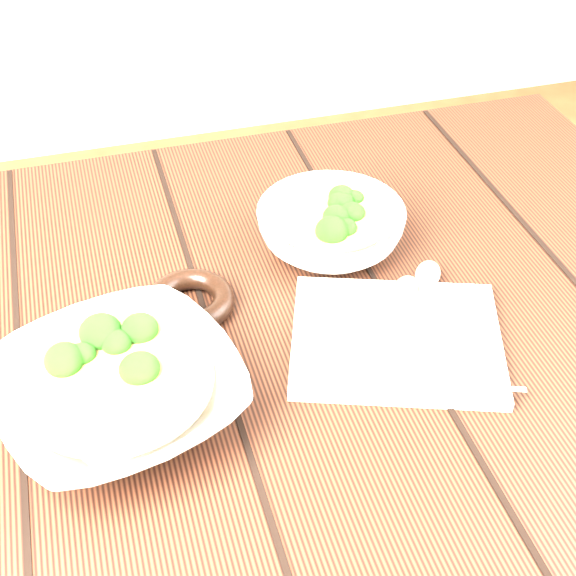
{
  "coord_description": "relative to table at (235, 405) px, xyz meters",
  "views": [
    {
      "loc": [
        -0.11,
        -0.62,
        1.34
      ],
      "look_at": [
        0.06,
        -0.01,
        0.8
      ],
      "focal_mm": 50.0,
      "sensor_mm": 36.0,
      "label": 1
    }
  ],
  "objects": [
    {
      "name": "trivet",
      "position": [
        -0.03,
        0.05,
        0.13
      ],
      "size": [
        0.1,
        0.1,
        0.02
      ],
      "primitive_type": "torus",
      "rotation": [
        0.0,
        0.0,
        0.07
      ],
      "color": "black",
      "rests_on": "table"
    },
    {
      "name": "spoon_right",
      "position": [
        0.21,
        -0.02,
        0.13
      ],
      "size": [
        0.11,
        0.16,
        0.01
      ],
      "color": "#AFA99A",
      "rests_on": "napkin"
    },
    {
      "name": "soup_bowl_front",
      "position": [
        -0.13,
        -0.08,
        0.15
      ],
      "size": [
        0.28,
        0.28,
        0.07
      ],
      "color": "silver",
      "rests_on": "table"
    },
    {
      "name": "soup_bowl_back",
      "position": [
        0.15,
        0.11,
        0.15
      ],
      "size": [
        0.2,
        0.2,
        0.06
      ],
      "color": "silver",
      "rests_on": "table"
    },
    {
      "name": "table",
      "position": [
        0.0,
        0.0,
        0.0
      ],
      "size": [
        1.2,
        0.8,
        0.75
      ],
      "color": "#361B0F",
      "rests_on": "ground"
    },
    {
      "name": "napkin",
      "position": [
        0.16,
        -0.07,
        0.13
      ],
      "size": [
        0.27,
        0.24,
        0.01
      ],
      "primitive_type": "cube",
      "rotation": [
        0.0,
        0.0,
        -0.35
      ],
      "color": "#BCAE9C",
      "rests_on": "table"
    },
    {
      "name": "spoon_left",
      "position": [
        0.18,
        -0.03,
        0.13
      ],
      "size": [
        0.12,
        0.15,
        0.01
      ],
      "color": "#AFA99A",
      "rests_on": "napkin"
    }
  ]
}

